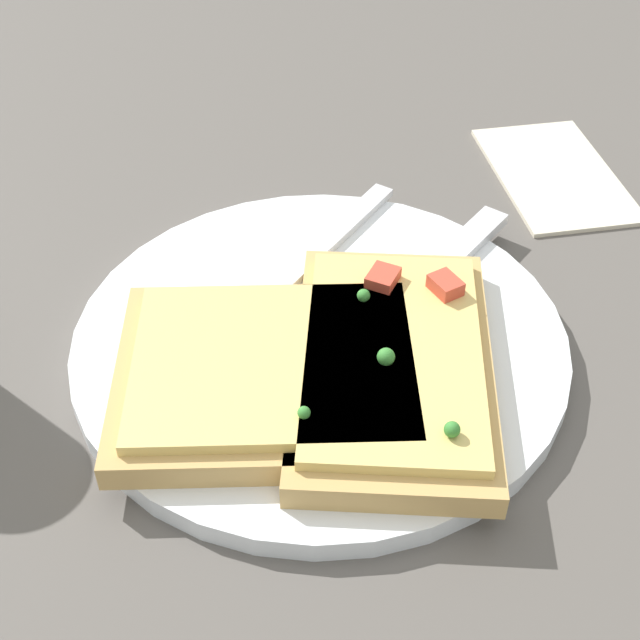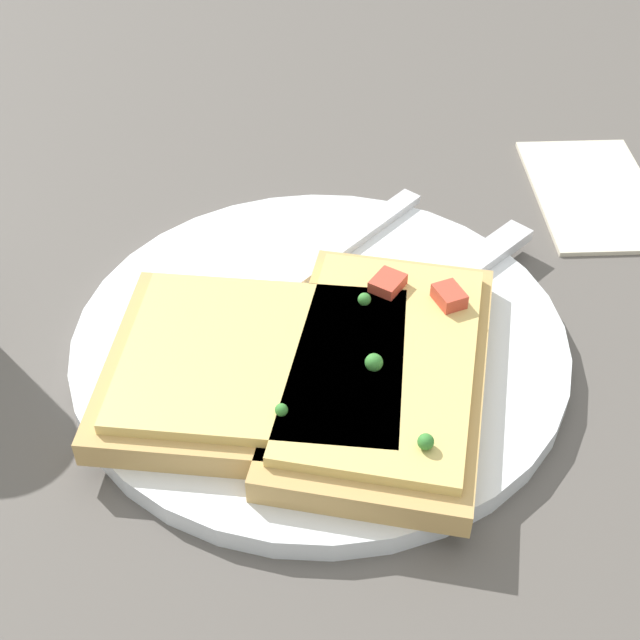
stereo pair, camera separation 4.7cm
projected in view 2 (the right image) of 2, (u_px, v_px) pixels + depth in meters
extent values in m
plane|color=#56514C|center=(320.00, 350.00, 0.48)|extent=(4.00, 4.00, 0.00)
cylinder|color=white|center=(320.00, 342.00, 0.48)|extent=(0.26, 0.26, 0.01)
cube|color=silver|center=(346.00, 243.00, 0.53)|extent=(0.10, 0.10, 0.01)
cube|color=silver|center=(238.00, 321.00, 0.48)|extent=(0.06, 0.05, 0.01)
cube|color=silver|center=(169.00, 351.00, 0.46)|extent=(0.02, 0.02, 0.00)
cube|color=silver|center=(178.00, 357.00, 0.46)|extent=(0.02, 0.02, 0.00)
cube|color=silver|center=(188.00, 363.00, 0.45)|extent=(0.02, 0.02, 0.00)
cube|color=silver|center=(197.00, 370.00, 0.45)|extent=(0.02, 0.02, 0.00)
cube|color=silver|center=(485.00, 257.00, 0.52)|extent=(0.06, 0.07, 0.01)
cube|color=silver|center=(372.00, 338.00, 0.47)|extent=(0.10, 0.10, 0.00)
cube|color=tan|center=(264.00, 371.00, 0.44)|extent=(0.15, 0.17, 0.01)
cube|color=#E0C16B|center=(263.00, 357.00, 0.44)|extent=(0.13, 0.15, 0.01)
sphere|color=#388433|center=(281.00, 410.00, 0.40)|extent=(0.01, 0.01, 0.01)
sphere|color=#388433|center=(374.00, 362.00, 0.42)|extent=(0.01, 0.01, 0.01)
cube|color=tan|center=(384.00, 374.00, 0.44)|extent=(0.19, 0.13, 0.01)
cube|color=#E0C16B|center=(385.00, 359.00, 0.43)|extent=(0.16, 0.12, 0.01)
cube|color=#D14733|center=(450.00, 302.00, 0.46)|extent=(0.02, 0.02, 0.01)
sphere|color=#388433|center=(364.00, 300.00, 0.46)|extent=(0.01, 0.01, 0.01)
cube|color=#D14733|center=(388.00, 283.00, 0.47)|extent=(0.02, 0.02, 0.01)
sphere|color=#388433|center=(426.00, 442.00, 0.39)|extent=(0.01, 0.01, 0.01)
sphere|color=tan|center=(473.00, 354.00, 0.46)|extent=(0.01, 0.01, 0.01)
sphere|color=tan|center=(450.00, 467.00, 0.40)|extent=(0.01, 0.01, 0.01)
cube|color=beige|center=(594.00, 192.00, 0.59)|extent=(0.13, 0.08, 0.01)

